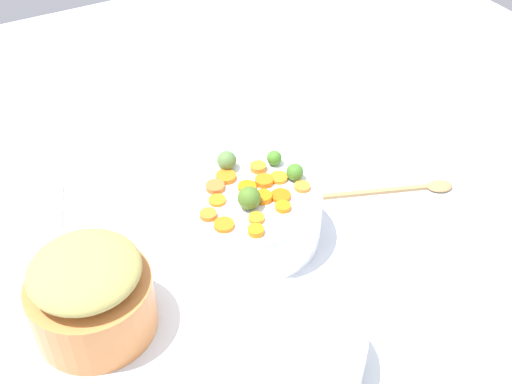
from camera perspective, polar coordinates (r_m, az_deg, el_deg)
name	(u,v)px	position (r m, az deg, el deg)	size (l,w,h in m)	color
tabletop	(261,240)	(1.29, 0.45, -4.28)	(2.40, 2.40, 0.02)	silver
serving_bowl_carrots	(256,216)	(1.25, 0.00, -2.16)	(0.25, 0.25, 0.10)	white
metal_pot	(93,304)	(1.13, -14.29, -9.63)	(0.21, 0.21, 0.11)	#D27F42
stuffing_mound	(84,271)	(1.07, -15.02, -6.76)	(0.19, 0.19, 0.06)	tan
carrot_slice_0	(247,187)	(1.23, -0.79, 0.45)	(0.04, 0.04, 0.01)	orange
carrot_slice_1	(263,197)	(1.20, 0.62, -0.45)	(0.03, 0.03, 0.01)	orange
carrot_slice_2	(256,231)	(1.14, -0.01, -3.45)	(0.03, 0.03, 0.01)	orange
carrot_slice_3	(302,187)	(1.23, 4.12, 0.48)	(0.03, 0.03, 0.01)	orange
carrot_slice_4	(215,187)	(1.23, -3.65, 0.47)	(0.04, 0.04, 0.01)	orange
carrot_slice_5	(217,200)	(1.20, -3.47, -0.75)	(0.03, 0.03, 0.01)	orange
carrot_slice_6	(224,225)	(1.15, -2.87, -2.93)	(0.04, 0.04, 0.01)	orange
carrot_slice_7	(264,181)	(1.24, 0.73, 1.00)	(0.04, 0.04, 0.01)	orange
carrot_slice_8	(283,207)	(1.19, 2.41, -1.32)	(0.03, 0.03, 0.01)	orange
carrot_slice_9	(226,177)	(1.25, -2.68, 1.37)	(0.04, 0.04, 0.01)	orange
carrot_slice_10	(258,167)	(1.27, 0.19, 2.22)	(0.03, 0.03, 0.01)	orange
carrot_slice_11	(209,216)	(1.17, -4.21, -2.10)	(0.03, 0.03, 0.01)	orange
carrot_slice_12	(281,196)	(1.21, 2.21, -0.34)	(0.04, 0.04, 0.01)	orange
carrot_slice_13	(279,178)	(1.25, 2.03, 1.28)	(0.04, 0.04, 0.01)	orange
carrot_slice_14	(256,218)	(1.16, 0.03, -2.35)	(0.03, 0.03, 0.01)	orange
brussels_sprout_0	(295,172)	(1.25, 3.47, 1.79)	(0.03, 0.03, 0.03)	#468229
brussels_sprout_1	(274,158)	(1.28, 1.63, 3.05)	(0.03, 0.03, 0.03)	#468728
brussels_sprout_2	(227,161)	(1.27, -2.61, 2.81)	(0.04, 0.04, 0.04)	#597F40
brussels_sprout_3	(249,198)	(1.18, -0.61, -0.52)	(0.04, 0.04, 0.04)	#4C7526
wooden_spoon	(406,190)	(1.42, 13.22, 0.21)	(0.13, 0.30, 0.01)	#AA8352
casserole_dish	(295,350)	(1.06, 3.45, -13.88)	(0.23, 0.23, 0.09)	white
dish_towel	(25,210)	(1.42, -19.84, -1.49)	(0.14, 0.15, 0.01)	silver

